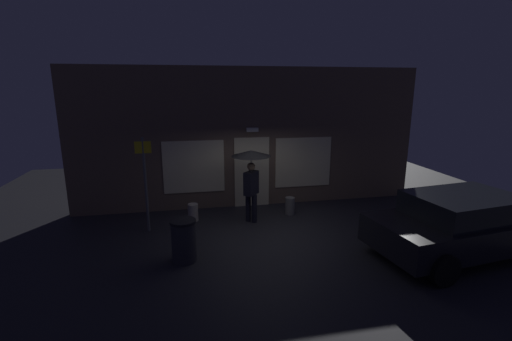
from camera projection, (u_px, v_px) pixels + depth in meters
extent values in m
plane|color=#26262B|center=(267.00, 232.00, 9.25)|extent=(18.00, 18.00, 0.00)
cube|color=brown|center=(251.00, 138.00, 10.99)|extent=(10.87, 0.30, 4.32)
cube|color=beige|center=(252.00, 172.00, 11.07)|extent=(1.10, 0.04, 2.20)
cube|color=beige|center=(194.00, 167.00, 10.68)|extent=(1.83, 0.04, 1.60)
cube|color=beige|center=(303.00, 162.00, 11.33)|extent=(1.83, 0.04, 1.60)
cube|color=white|center=(252.00, 130.00, 10.68)|extent=(0.36, 0.16, 0.12)
cylinder|color=black|center=(254.00, 209.00, 9.83)|extent=(0.15, 0.15, 0.80)
cylinder|color=black|center=(248.00, 207.00, 9.93)|extent=(0.15, 0.15, 0.80)
cube|color=black|center=(251.00, 183.00, 9.71)|extent=(0.48, 0.51, 0.65)
cube|color=silver|center=(248.00, 184.00, 9.61)|extent=(0.11, 0.12, 0.52)
cube|color=#721966|center=(248.00, 185.00, 9.61)|extent=(0.05, 0.05, 0.42)
sphere|color=tan|center=(251.00, 167.00, 9.60)|extent=(0.22, 0.22, 0.22)
cylinder|color=slate|center=(251.00, 166.00, 9.60)|extent=(0.02, 0.02, 0.89)
cone|color=black|center=(251.00, 153.00, 9.52)|extent=(1.09, 1.09, 0.16)
cube|color=black|center=(461.00, 230.00, 7.92)|extent=(4.31, 2.34, 0.64)
cube|color=black|center=(464.00, 206.00, 7.78)|extent=(2.48, 1.90, 0.50)
cylinder|color=black|center=(471.00, 219.00, 9.26)|extent=(0.66, 0.30, 0.64)
cylinder|color=black|center=(381.00, 233.00, 8.40)|extent=(0.66, 0.30, 0.64)
cylinder|color=black|center=(444.00, 270.00, 6.70)|extent=(0.66, 0.30, 0.64)
cylinder|color=#595B60|center=(146.00, 186.00, 9.03)|extent=(0.07, 0.07, 2.49)
cube|color=gold|center=(143.00, 147.00, 8.78)|extent=(0.40, 0.02, 0.30)
cylinder|color=slate|center=(290.00, 206.00, 10.50)|extent=(0.28, 0.28, 0.52)
cylinder|color=#B2A899|center=(193.00, 212.00, 9.99)|extent=(0.29, 0.29, 0.49)
cylinder|color=#2D2D33|center=(184.00, 242.00, 7.63)|extent=(0.53, 0.53, 0.88)
cylinder|color=black|center=(183.00, 221.00, 7.52)|extent=(0.56, 0.56, 0.06)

